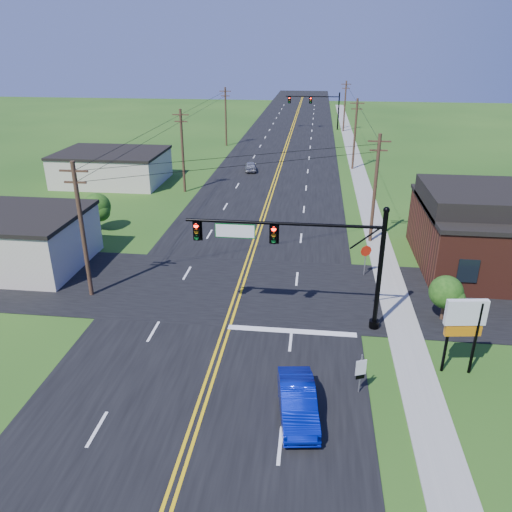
# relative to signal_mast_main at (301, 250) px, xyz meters

# --- Properties ---
(ground) EXTENTS (260.00, 260.00, 0.00)m
(ground) POSITION_rel_signal_mast_main_xyz_m (-4.34, -8.00, -4.75)
(ground) COLOR #1F4714
(ground) RESTS_ON ground
(road_main) EXTENTS (16.00, 220.00, 0.04)m
(road_main) POSITION_rel_signal_mast_main_xyz_m (-4.34, 42.00, -4.73)
(road_main) COLOR black
(road_main) RESTS_ON ground
(road_cross) EXTENTS (70.00, 10.00, 0.04)m
(road_cross) POSITION_rel_signal_mast_main_xyz_m (-4.34, 4.00, -4.73)
(road_cross) COLOR black
(road_cross) RESTS_ON ground
(sidewalk) EXTENTS (2.00, 160.00, 0.08)m
(sidewalk) POSITION_rel_signal_mast_main_xyz_m (6.16, 32.00, -4.71)
(sidewalk) COLOR gray
(sidewalk) RESTS_ON ground
(signal_mast_main) EXTENTS (11.30, 0.60, 7.48)m
(signal_mast_main) POSITION_rel_signal_mast_main_xyz_m (0.00, 0.00, 0.00)
(signal_mast_main) COLOR black
(signal_mast_main) RESTS_ON ground
(signal_mast_far) EXTENTS (10.98, 0.60, 7.48)m
(signal_mast_far) POSITION_rel_signal_mast_main_xyz_m (0.10, 72.00, -0.20)
(signal_mast_far) COLOR black
(signal_mast_far) RESTS_ON ground
(cream_bldg_near) EXTENTS (10.20, 8.20, 4.10)m
(cream_bldg_near) POSITION_rel_signal_mast_main_xyz_m (-21.34, 6.00, -2.69)
(cream_bldg_near) COLOR beige
(cream_bldg_near) RESTS_ON ground
(cream_bldg_far) EXTENTS (12.20, 9.20, 3.70)m
(cream_bldg_far) POSITION_rel_signal_mast_main_xyz_m (-23.34, 30.00, -2.89)
(cream_bldg_far) COLOR beige
(cream_bldg_far) RESTS_ON ground
(utility_pole_left_a) EXTENTS (1.80, 0.28, 9.00)m
(utility_pole_left_a) POSITION_rel_signal_mast_main_xyz_m (-13.84, 2.00, -0.03)
(utility_pole_left_a) COLOR #392819
(utility_pole_left_a) RESTS_ON ground
(utility_pole_left_b) EXTENTS (1.80, 0.28, 9.00)m
(utility_pole_left_b) POSITION_rel_signal_mast_main_xyz_m (-13.84, 27.00, -0.03)
(utility_pole_left_b) COLOR #392819
(utility_pole_left_b) RESTS_ON ground
(utility_pole_left_c) EXTENTS (1.80, 0.28, 9.00)m
(utility_pole_left_c) POSITION_rel_signal_mast_main_xyz_m (-13.84, 54.00, -0.03)
(utility_pole_left_c) COLOR #392819
(utility_pole_left_c) RESTS_ON ground
(utility_pole_right_a) EXTENTS (1.80, 0.28, 9.00)m
(utility_pole_right_a) POSITION_rel_signal_mast_main_xyz_m (5.46, 14.00, -0.03)
(utility_pole_right_a) COLOR #392819
(utility_pole_right_a) RESTS_ON ground
(utility_pole_right_b) EXTENTS (1.80, 0.28, 9.00)m
(utility_pole_right_b) POSITION_rel_signal_mast_main_xyz_m (5.46, 40.00, -0.03)
(utility_pole_right_b) COLOR #392819
(utility_pole_right_b) RESTS_ON ground
(utility_pole_right_c) EXTENTS (1.80, 0.28, 9.00)m
(utility_pole_right_c) POSITION_rel_signal_mast_main_xyz_m (5.46, 70.00, -0.03)
(utility_pole_right_c) COLOR #392819
(utility_pole_right_c) RESTS_ON ground
(tree_right_back) EXTENTS (3.00, 3.00, 4.10)m
(tree_right_back) POSITION_rel_signal_mast_main_xyz_m (11.66, 18.00, -2.15)
(tree_right_back) COLOR #392819
(tree_right_back) RESTS_ON ground
(shrub_corner) EXTENTS (2.00, 2.00, 2.86)m
(shrub_corner) POSITION_rel_signal_mast_main_xyz_m (8.66, 1.50, -2.90)
(shrub_corner) COLOR #392819
(shrub_corner) RESTS_ON ground
(tree_left) EXTENTS (2.40, 2.40, 3.37)m
(tree_left) POSITION_rel_signal_mast_main_xyz_m (-18.34, 14.00, -2.59)
(tree_left) COLOR #392819
(tree_left) RESTS_ON ground
(blue_car) EXTENTS (2.17, 4.69, 1.49)m
(blue_car) POSITION_rel_signal_mast_main_xyz_m (0.29, -8.07, -4.01)
(blue_car) COLOR #071698
(blue_car) RESTS_ON ground
(distant_car) EXTENTS (2.01, 3.78, 1.23)m
(distant_car) POSITION_rel_signal_mast_main_xyz_m (-7.74, 37.37, -4.14)
(distant_car) COLOR #A1A1A5
(distant_car) RESTS_ON ground
(route_sign) EXTENTS (0.51, 0.23, 2.17)m
(route_sign) POSITION_rel_signal_mast_main_xyz_m (3.16, -6.11, -3.49)
(route_sign) COLOR slate
(route_sign) RESTS_ON ground
(stop_sign) EXTENTS (0.79, 0.33, 2.34)m
(stop_sign) POSITION_rel_signal_mast_main_xyz_m (4.44, 7.21, -3.07)
(stop_sign) COLOR slate
(stop_sign) RESTS_ON ground
(pylon_sign) EXTENTS (2.04, 0.55, 4.15)m
(pylon_sign) POSITION_rel_signal_mast_main_xyz_m (8.19, -3.82, -1.72)
(pylon_sign) COLOR black
(pylon_sign) RESTS_ON ground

